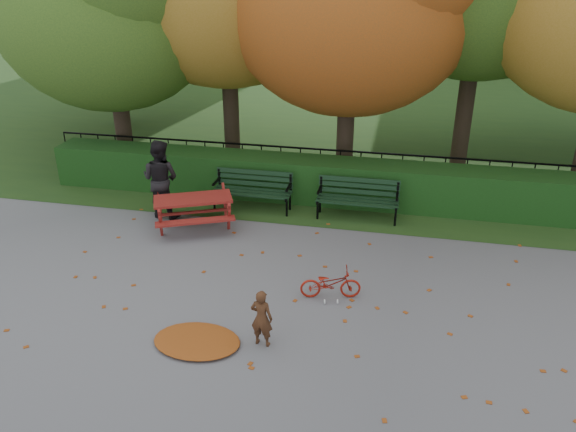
% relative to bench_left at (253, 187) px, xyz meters
% --- Properties ---
extents(ground, '(90.00, 90.00, 0.00)m').
position_rel_bench_left_xyz_m(ground, '(1.30, -3.70, -0.52)').
color(ground, slate).
rests_on(ground, ground).
extents(grass_strip, '(90.00, 90.00, 0.00)m').
position_rel_bench_left_xyz_m(grass_strip, '(1.30, 10.30, -0.51)').
color(grass_strip, '#203E18').
rests_on(grass_strip, ground).
extents(hedge, '(13.00, 0.90, 1.00)m').
position_rel_bench_left_xyz_m(hedge, '(1.30, 0.80, -0.02)').
color(hedge, black).
rests_on(hedge, ground).
extents(iron_fence, '(14.00, 0.04, 1.02)m').
position_rel_bench_left_xyz_m(iron_fence, '(1.30, 1.60, 0.02)').
color(iron_fence, black).
rests_on(iron_fence, ground).
extents(bench_left, '(1.80, 0.57, 0.88)m').
position_rel_bench_left_xyz_m(bench_left, '(0.00, 0.00, 0.00)').
color(bench_left, black).
rests_on(bench_left, ground).
extents(bench_right, '(1.80, 0.57, 0.88)m').
position_rel_bench_left_xyz_m(bench_right, '(2.40, 0.00, 0.00)').
color(bench_right, black).
rests_on(bench_right, ground).
extents(picnic_table, '(2.02, 1.86, 0.79)m').
position_rel_bench_left_xyz_m(picnic_table, '(-0.97, -1.24, 0.02)').
color(picnic_table, maroon).
rests_on(picnic_table, ground).
extents(leaf_pile, '(1.53, 1.22, 0.09)m').
position_rel_bench_left_xyz_m(leaf_pile, '(0.46, -5.01, -0.47)').
color(leaf_pile, maroon).
rests_on(leaf_pile, ground).
extents(leaf_scatter, '(9.00, 5.70, 0.01)m').
position_rel_bench_left_xyz_m(leaf_scatter, '(1.30, -3.40, -0.51)').
color(leaf_scatter, maroon).
rests_on(leaf_scatter, ground).
extents(child, '(0.37, 0.26, 0.94)m').
position_rel_bench_left_xyz_m(child, '(1.44, -4.81, -0.05)').
color(child, '#462816').
rests_on(child, ground).
extents(adult, '(0.94, 0.78, 1.76)m').
position_rel_bench_left_xyz_m(adult, '(-1.87, -0.80, 0.36)').
color(adult, black).
rests_on(adult, ground).
extents(bicycle, '(1.09, 0.58, 0.55)m').
position_rel_bench_left_xyz_m(bicycle, '(2.26, -3.33, -0.25)').
color(bicycle, maroon).
rests_on(bicycle, ground).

